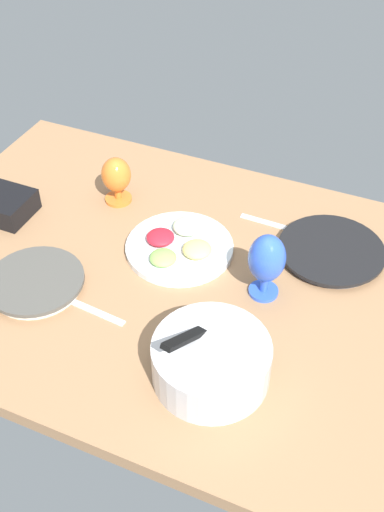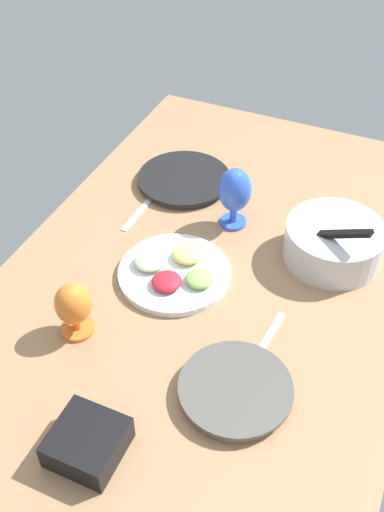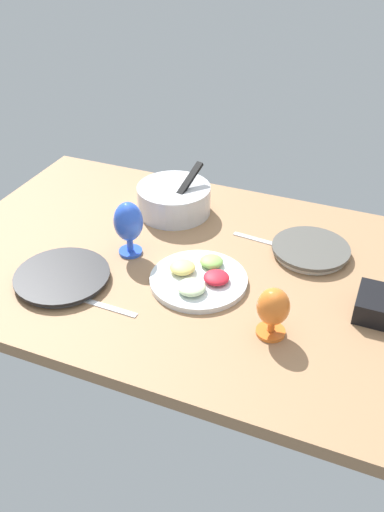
# 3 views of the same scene
# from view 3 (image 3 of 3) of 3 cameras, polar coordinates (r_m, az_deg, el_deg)

# --- Properties ---
(ground_plane) EXTENTS (1.60, 1.04, 0.04)m
(ground_plane) POSITION_cam_3_polar(r_m,az_deg,el_deg) (1.74, -0.30, -1.13)
(ground_plane) COLOR #99704C
(dinner_plate_left) EXTENTS (0.29, 0.29, 0.02)m
(dinner_plate_left) POSITION_cam_3_polar(r_m,az_deg,el_deg) (1.69, -13.26, -2.14)
(dinner_plate_left) COLOR #4C4C51
(dinner_plate_left) RESTS_ON ground_plane
(dinner_plate_right) EXTENTS (0.25, 0.25, 0.03)m
(dinner_plate_right) POSITION_cam_3_polar(r_m,az_deg,el_deg) (1.80, 12.16, 0.58)
(dinner_plate_right) COLOR silver
(dinner_plate_right) RESTS_ON ground_plane
(mixing_bowl) EXTENTS (0.26, 0.26, 0.17)m
(mixing_bowl) POSITION_cam_3_polar(r_m,az_deg,el_deg) (1.96, -1.87, 5.97)
(mixing_bowl) COLOR silver
(mixing_bowl) RESTS_ON ground_plane
(fruit_platter) EXTENTS (0.29, 0.29, 0.05)m
(fruit_platter) POSITION_cam_3_polar(r_m,az_deg,el_deg) (1.64, 0.69, -2.32)
(fruit_platter) COLOR silver
(fruit_platter) RESTS_ON ground_plane
(hurricane_glass_orange) EXTENTS (0.09, 0.09, 0.14)m
(hurricane_glass_orange) POSITION_cam_3_polar(r_m,az_deg,el_deg) (1.44, 8.37, -5.41)
(hurricane_glass_orange) COLOR orange
(hurricane_glass_orange) RESTS_ON ground_plane
(hurricane_glass_blue) EXTENTS (0.09, 0.09, 0.18)m
(hurricane_glass_blue) POSITION_cam_3_polar(r_m,az_deg,el_deg) (1.72, -6.59, 3.37)
(hurricane_glass_blue) COLOR blue
(hurricane_glass_blue) RESTS_ON ground_plane
(square_bowl_black) EXTENTS (0.14, 0.14, 0.06)m
(square_bowl_black) POSITION_cam_3_polar(r_m,az_deg,el_deg) (1.60, 19.03, -4.79)
(square_bowl_black) COLOR black
(square_bowl_black) RESTS_ON ground_plane
(fork_by_left_plate) EXTENTS (0.18, 0.02, 0.01)m
(fork_by_left_plate) POSITION_cam_3_polar(r_m,az_deg,el_deg) (1.57, -8.66, -5.22)
(fork_by_left_plate) COLOR silver
(fork_by_left_plate) RESTS_ON ground_plane
(fork_by_right_plate) EXTENTS (0.18, 0.04, 0.01)m
(fork_by_right_plate) POSITION_cam_3_polar(r_m,az_deg,el_deg) (1.84, 6.95, 1.69)
(fork_by_right_plate) COLOR silver
(fork_by_right_plate) RESTS_ON ground_plane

